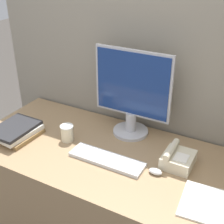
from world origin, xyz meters
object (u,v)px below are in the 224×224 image
at_px(monitor, 132,95).
at_px(mouse, 155,172).
at_px(book_stack, 16,131).
at_px(coffee_cup, 67,133).
at_px(desk_telephone, 177,159).
at_px(keyboard, 107,159).

height_order(monitor, mouse, monitor).
bearing_deg(book_stack, coffee_cup, 20.62).
bearing_deg(mouse, desk_telephone, 59.51).
relative_size(monitor, desk_telephone, 2.93).
distance_m(monitor, book_stack, 0.73).
xyz_separation_m(monitor, book_stack, (-0.59, -0.37, -0.22)).
relative_size(mouse, coffee_cup, 0.71).
bearing_deg(coffee_cup, desk_telephone, 7.21).
height_order(mouse, desk_telephone, desk_telephone).
height_order(keyboard, desk_telephone, desk_telephone).
distance_m(keyboard, desk_telephone, 0.37).
xyz_separation_m(coffee_cup, desk_telephone, (0.65, 0.08, -0.01)).
xyz_separation_m(keyboard, coffee_cup, (-0.30, 0.07, 0.04)).
bearing_deg(desk_telephone, coffee_cup, -172.79).
xyz_separation_m(monitor, coffee_cup, (-0.29, -0.26, -0.21)).
distance_m(monitor, keyboard, 0.41).
xyz_separation_m(keyboard, book_stack, (-0.60, -0.05, 0.03)).
bearing_deg(keyboard, desk_telephone, 23.34).
xyz_separation_m(mouse, coffee_cup, (-0.57, 0.04, 0.04)).
distance_m(keyboard, mouse, 0.27).
xyz_separation_m(mouse, book_stack, (-0.87, -0.07, 0.02)).
distance_m(mouse, desk_telephone, 0.15).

